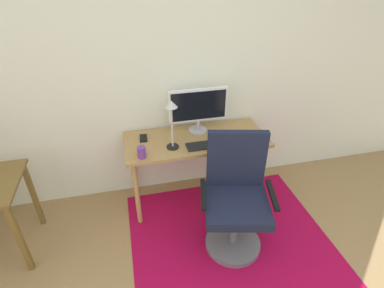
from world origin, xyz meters
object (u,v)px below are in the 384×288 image
desk (196,146)px  monitor (198,107)px  coffee_cup (142,152)px  computer_mouse (242,141)px  keyboard (210,145)px  office_chair (236,201)px  desk_lamp (171,115)px  cell_phone (143,138)px

desk → monitor: 0.37m
coffee_cup → computer_mouse: bearing=1.4°
keyboard → computer_mouse: bearing=-5.0°
computer_mouse → office_chair: office_chair is taller
desk_lamp → computer_mouse: bearing=-6.5°
keyboard → desk_lamp: 0.46m
monitor → office_chair: (0.13, -0.77, -0.52)m
desk → computer_mouse: bearing=-25.0°
computer_mouse → monitor: bearing=136.2°
desk_lamp → office_chair: size_ratio=0.44×
desk_lamp → cell_phone: bearing=138.1°
cell_phone → office_chair: 1.03m
computer_mouse → coffee_cup: size_ratio=1.03×
desk → keyboard: 0.20m
cell_phone → office_chair: bearing=-44.8°
office_chair → coffee_cup: bearing=162.6°
computer_mouse → desk_lamp: size_ratio=0.23×
cell_phone → keyboard: bearing=-21.2°
cell_phone → desk_lamp: desk_lamp is taller
monitor → office_chair: size_ratio=0.55×
keyboard → desk_lamp: desk_lamp is taller
coffee_cup → desk_lamp: (0.28, 0.09, 0.27)m
keyboard → coffee_cup: (-0.62, -0.05, 0.04)m
office_chair → computer_mouse: bearing=79.0°
cell_phone → monitor: bearing=6.8°
monitor → coffee_cup: 0.70m
monitor → desk_lamp: desk_lamp is taller
computer_mouse → coffee_cup: (-0.92, -0.02, 0.03)m
monitor → desk: bearing=-110.8°
desk → coffee_cup: (-0.53, -0.20, 0.14)m
coffee_cup → desk: bearing=21.1°
keyboard → office_chair: 0.56m
desk_lamp → keyboard: bearing=-7.9°
desk → desk_lamp: 0.49m
monitor → cell_phone: (-0.54, -0.03, -0.25)m
monitor → keyboard: (0.04, -0.30, -0.25)m
monitor → keyboard: monitor is taller
monitor → coffee_cup: monitor is taller
monitor → office_chair: monitor is taller
desk → coffee_cup: coffee_cup is taller
cell_phone → coffee_cup: bearing=-94.3°
keyboard → office_chair: bearing=-79.6°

